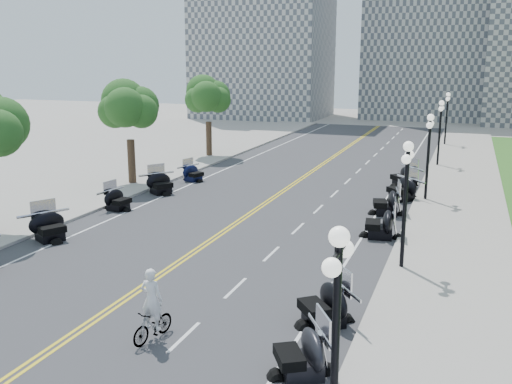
% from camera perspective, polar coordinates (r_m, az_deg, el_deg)
% --- Properties ---
extents(ground, '(160.00, 160.00, 0.00)m').
position_cam_1_polar(ground, '(22.26, -9.78, -8.35)').
color(ground, gray).
extents(road, '(16.00, 90.00, 0.01)m').
position_cam_1_polar(road, '(30.86, -0.45, -2.09)').
color(road, '#333335').
rests_on(road, ground).
extents(centerline_yellow_a, '(0.12, 90.00, 0.00)m').
position_cam_1_polar(centerline_yellow_a, '(30.89, -0.66, -2.05)').
color(centerline_yellow_a, yellow).
rests_on(centerline_yellow_a, road).
extents(centerline_yellow_b, '(0.12, 90.00, 0.00)m').
position_cam_1_polar(centerline_yellow_b, '(30.81, -0.24, -2.09)').
color(centerline_yellow_b, yellow).
rests_on(centerline_yellow_b, road).
extents(edge_line_north, '(0.12, 90.00, 0.00)m').
position_cam_1_polar(edge_line_north, '(29.27, 11.36, -3.17)').
color(edge_line_north, white).
rests_on(edge_line_north, road).
extents(edge_line_south, '(0.12, 90.00, 0.00)m').
position_cam_1_polar(edge_line_south, '(33.60, -10.70, -1.05)').
color(edge_line_south, white).
rests_on(edge_line_south, road).
extents(lane_dash_5, '(0.12, 2.00, 0.00)m').
position_cam_1_polar(lane_dash_5, '(17.63, -7.20, -14.16)').
color(lane_dash_5, white).
rests_on(lane_dash_5, road).
extents(lane_dash_6, '(0.12, 2.00, 0.00)m').
position_cam_1_polar(lane_dash_6, '(20.92, -2.06, -9.56)').
color(lane_dash_6, white).
rests_on(lane_dash_6, road).
extents(lane_dash_7, '(0.12, 2.00, 0.00)m').
position_cam_1_polar(lane_dash_7, '(24.42, 1.55, -6.19)').
color(lane_dash_7, white).
rests_on(lane_dash_7, road).
extents(lane_dash_8, '(0.12, 2.00, 0.00)m').
position_cam_1_polar(lane_dash_8, '(28.05, 4.21, -3.66)').
color(lane_dash_8, white).
rests_on(lane_dash_8, road).
extents(lane_dash_9, '(0.12, 2.00, 0.00)m').
position_cam_1_polar(lane_dash_9, '(31.77, 6.25, -1.71)').
color(lane_dash_9, white).
rests_on(lane_dash_9, road).
extents(lane_dash_10, '(0.12, 2.00, 0.00)m').
position_cam_1_polar(lane_dash_10, '(35.55, 7.85, -0.17)').
color(lane_dash_10, white).
rests_on(lane_dash_10, road).
extents(lane_dash_11, '(0.12, 2.00, 0.00)m').
position_cam_1_polar(lane_dash_11, '(39.38, 9.14, 1.07)').
color(lane_dash_11, white).
rests_on(lane_dash_11, road).
extents(lane_dash_12, '(0.12, 2.00, 0.00)m').
position_cam_1_polar(lane_dash_12, '(43.23, 10.20, 2.09)').
color(lane_dash_12, white).
rests_on(lane_dash_12, road).
extents(lane_dash_13, '(0.12, 2.00, 0.00)m').
position_cam_1_polar(lane_dash_13, '(47.11, 11.09, 2.94)').
color(lane_dash_13, white).
rests_on(lane_dash_13, road).
extents(lane_dash_14, '(0.12, 2.00, 0.00)m').
position_cam_1_polar(lane_dash_14, '(51.01, 11.85, 3.67)').
color(lane_dash_14, white).
rests_on(lane_dash_14, road).
extents(lane_dash_15, '(0.12, 2.00, 0.00)m').
position_cam_1_polar(lane_dash_15, '(54.93, 12.50, 4.28)').
color(lane_dash_15, white).
rests_on(lane_dash_15, road).
extents(lane_dash_16, '(0.12, 2.00, 0.00)m').
position_cam_1_polar(lane_dash_16, '(58.85, 13.06, 4.82)').
color(lane_dash_16, white).
rests_on(lane_dash_16, road).
extents(lane_dash_17, '(0.12, 2.00, 0.00)m').
position_cam_1_polar(lane_dash_17, '(62.79, 13.55, 5.29)').
color(lane_dash_17, white).
rests_on(lane_dash_17, road).
extents(lane_dash_18, '(0.12, 2.00, 0.00)m').
position_cam_1_polar(lane_dash_18, '(66.73, 13.99, 5.70)').
color(lane_dash_18, white).
rests_on(lane_dash_18, road).
extents(lane_dash_19, '(0.12, 2.00, 0.00)m').
position_cam_1_polar(lane_dash_19, '(70.68, 14.38, 6.07)').
color(lane_dash_19, white).
rests_on(lane_dash_19, road).
extents(sidewalk_north, '(5.00, 90.00, 0.15)m').
position_cam_1_polar(sidewalk_north, '(28.94, 19.41, -3.73)').
color(sidewalk_north, '#9E9991').
rests_on(sidewalk_north, ground).
extents(sidewalk_south, '(5.00, 90.00, 0.15)m').
position_cam_1_polar(sidewalk_south, '(35.84, -16.33, -0.37)').
color(sidewalk_south, '#9E9991').
rests_on(sidewalk_south, ground).
extents(distant_block_a, '(18.00, 14.00, 26.00)m').
position_cam_1_polar(distant_block_a, '(84.96, 0.77, 16.34)').
color(distant_block_a, gray).
rests_on(distant_block_a, ground).
extents(distant_block_b, '(16.00, 12.00, 30.00)m').
position_cam_1_polar(distant_block_b, '(86.36, 16.76, 17.09)').
color(distant_block_b, gray).
rests_on(distant_block_b, ground).
extents(street_lamp_1, '(0.50, 1.20, 4.90)m').
position_cam_1_polar(street_lamp_1, '(11.41, 7.93, -15.55)').
color(street_lamp_1, black).
rests_on(street_lamp_1, sidewalk_north).
extents(street_lamp_2, '(0.50, 1.20, 4.90)m').
position_cam_1_polar(street_lamp_2, '(22.58, 14.66, -1.35)').
color(street_lamp_2, black).
rests_on(street_lamp_2, sidewalk_north).
extents(street_lamp_3, '(0.50, 1.20, 4.90)m').
position_cam_1_polar(street_lamp_3, '(34.32, 16.82, 3.33)').
color(street_lamp_3, black).
rests_on(street_lamp_3, sidewalk_north).
extents(street_lamp_4, '(0.50, 1.20, 4.90)m').
position_cam_1_polar(street_lamp_4, '(46.19, 17.88, 5.61)').
color(street_lamp_4, black).
rests_on(street_lamp_4, sidewalk_north).
extents(street_lamp_5, '(0.50, 1.20, 4.90)m').
position_cam_1_polar(street_lamp_5, '(58.12, 18.51, 6.96)').
color(street_lamp_5, black).
rests_on(street_lamp_5, sidewalk_north).
extents(tree_3, '(4.80, 4.80, 9.20)m').
position_cam_1_polar(tree_3, '(38.08, -12.57, 7.74)').
color(tree_3, '#235619').
rests_on(tree_3, sidewalk_south).
extents(tree_4, '(4.80, 4.80, 9.20)m').
position_cam_1_polar(tree_4, '(48.56, -4.80, 9.07)').
color(tree_4, '#235619').
rests_on(tree_4, sidewalk_south).
extents(motorcycle_n_4, '(2.76, 2.76, 1.41)m').
position_cam_1_polar(motorcycle_n_4, '(15.36, 4.54, -15.55)').
color(motorcycle_n_4, black).
rests_on(motorcycle_n_4, road).
extents(motorcycle_n_5, '(2.98, 2.98, 1.48)m').
position_cam_1_polar(motorcycle_n_5, '(18.07, 6.82, -10.89)').
color(motorcycle_n_5, black).
rests_on(motorcycle_n_5, road).
extents(motorcycle_n_7, '(2.42, 2.42, 1.51)m').
position_cam_1_polar(motorcycle_n_7, '(27.01, 12.35, -2.94)').
color(motorcycle_n_7, black).
rests_on(motorcycle_n_7, road).
extents(motorcycle_n_8, '(2.55, 2.55, 1.50)m').
position_cam_1_polar(motorcycle_n_8, '(31.10, 12.93, -0.88)').
color(motorcycle_n_8, black).
rests_on(motorcycle_n_8, road).
extents(motorcycle_n_9, '(3.10, 3.10, 1.53)m').
position_cam_1_polar(motorcycle_n_9, '(34.54, 14.40, 0.43)').
color(motorcycle_n_9, black).
rests_on(motorcycle_n_9, road).
extents(motorcycle_n_10, '(3.04, 3.04, 1.51)m').
position_cam_1_polar(motorcycle_n_10, '(38.39, 14.59, 1.64)').
color(motorcycle_n_10, black).
rests_on(motorcycle_n_10, road).
extents(motorcycle_s_6, '(2.83, 2.83, 1.46)m').
position_cam_1_polar(motorcycle_s_6, '(27.64, -19.97, -3.12)').
color(motorcycle_s_6, black).
rests_on(motorcycle_s_6, road).
extents(motorcycle_s_7, '(2.10, 2.10, 1.30)m').
position_cam_1_polar(motorcycle_s_7, '(32.20, -13.66, -0.64)').
color(motorcycle_s_7, black).
rests_on(motorcycle_s_7, road).
extents(motorcycle_s_8, '(2.86, 2.86, 1.44)m').
position_cam_1_polar(motorcycle_s_8, '(35.62, -9.52, 0.97)').
color(motorcycle_s_8, black).
rests_on(motorcycle_s_8, road).
extents(motorcycle_s_9, '(2.24, 2.24, 1.24)m').
position_cam_1_polar(motorcycle_s_9, '(39.08, -6.29, 1.98)').
color(motorcycle_s_9, black).
rests_on(motorcycle_s_9, road).
extents(bicycle, '(0.80, 1.70, 0.98)m').
position_cam_1_polar(bicycle, '(17.40, -10.28, -12.91)').
color(bicycle, '#A51414').
rests_on(bicycle, road).
extents(cyclist_rider, '(0.69, 0.45, 1.88)m').
position_cam_1_polar(cyclist_rider, '(16.83, -10.48, -8.51)').
color(cyclist_rider, white).
rests_on(cyclist_rider, bicycle).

